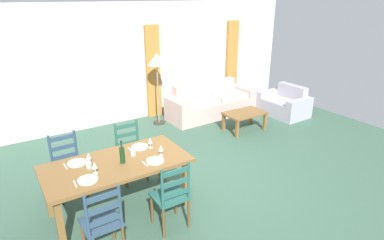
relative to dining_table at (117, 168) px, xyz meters
name	(u,v)px	position (x,y,z in m)	size (l,w,h in m)	color
ground_plane	(196,183)	(1.29, 0.02, -0.67)	(9.60, 9.60, 0.02)	#3B5D4A
wall_far	(117,65)	(1.29, 3.32, 0.69)	(9.60, 0.16, 2.70)	silver
curtain_panel_left	(153,72)	(2.13, 3.18, 0.44)	(0.35, 0.08, 2.20)	#B07831
curtain_panel_right	(232,62)	(4.53, 3.18, 0.44)	(0.35, 0.08, 2.20)	#B07831
dining_table	(117,168)	(0.00, 0.00, 0.00)	(1.90, 0.96, 0.75)	brown
dining_chair_near_left	(102,223)	(-0.46, -0.76, -0.19)	(0.42, 0.40, 0.96)	#2D455A
dining_chair_near_right	(172,196)	(0.43, -0.72, -0.19)	(0.43, 0.41, 0.96)	#255950
dining_chair_far_left	(68,166)	(-0.49, 0.79, -0.19)	(0.43, 0.41, 0.96)	navy
dining_chair_far_right	(130,152)	(0.48, 0.72, -0.19)	(0.43, 0.41, 0.96)	#265548
dinner_plate_near_left	(88,180)	(-0.45, -0.25, 0.10)	(0.24, 0.24, 0.02)	white
fork_near_left	(75,184)	(-0.60, -0.25, 0.09)	(0.02, 0.17, 0.01)	silver
dinner_plate_near_right	(155,161)	(0.45, -0.25, 0.10)	(0.24, 0.24, 0.02)	white
fork_near_right	(145,164)	(0.30, -0.25, 0.09)	(0.02, 0.17, 0.01)	silver
dinner_plate_far_left	(77,163)	(-0.45, 0.25, 0.10)	(0.24, 0.24, 0.02)	white
fork_far_left	(65,166)	(-0.60, 0.25, 0.09)	(0.02, 0.17, 0.01)	silver
dinner_plate_far_right	(140,147)	(0.45, 0.25, 0.10)	(0.24, 0.24, 0.02)	white
fork_far_right	(130,150)	(0.30, 0.25, 0.09)	(0.02, 0.17, 0.01)	silver
wine_bottle	(122,155)	(0.07, -0.06, 0.20)	(0.07, 0.07, 0.32)	#143819
wine_glass_near_left	(95,166)	(-0.32, -0.14, 0.20)	(0.06, 0.06, 0.16)	white
wine_glass_near_right	(161,148)	(0.59, -0.15, 0.20)	(0.06, 0.06, 0.16)	white
wine_glass_far_left	(88,156)	(-0.32, 0.15, 0.20)	(0.06, 0.06, 0.16)	white
wine_glass_far_right	(150,141)	(0.57, 0.15, 0.20)	(0.06, 0.06, 0.16)	white
coffee_cup_primary	(133,152)	(0.27, 0.07, 0.13)	(0.07, 0.07, 0.09)	beige
coffee_cup_secondary	(89,165)	(-0.35, 0.04, 0.13)	(0.07, 0.07, 0.09)	beige
couch	(210,104)	(3.32, 2.49, -0.37)	(2.30, 0.87, 0.80)	#CDA49B
coffee_table	(245,115)	(3.38, 1.27, -0.31)	(0.90, 0.56, 0.42)	brown
armchair_upholstered	(285,105)	(4.94, 1.52, -0.41)	(0.83, 1.18, 0.72)	#A3A1AF
standing_lamp	(157,64)	(1.98, 2.67, 0.75)	(0.40, 0.40, 1.64)	#332D28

